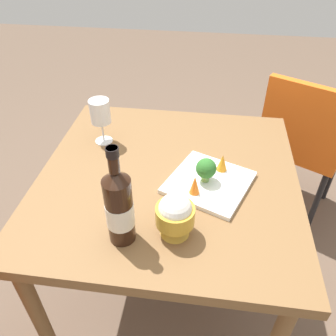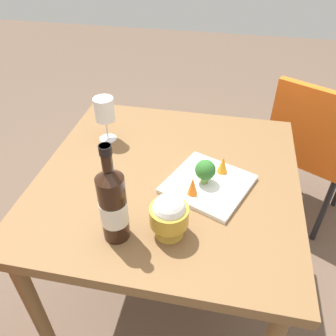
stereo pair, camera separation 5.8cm
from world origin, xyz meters
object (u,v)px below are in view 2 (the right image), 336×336
rice_bowl (169,215)px  broccoli_floret (205,170)px  carrot_garnish_right (193,186)px  chair_by_wall (312,144)px  carrot_garnish_left (223,165)px  serving_plate (208,184)px  wine_glass (104,111)px  wine_bottle (113,204)px

rice_bowl → broccoli_floret: bearing=161.5°
broccoli_floret → carrot_garnish_right: (0.06, -0.03, -0.02)m
chair_by_wall → carrot_garnish_left: (0.58, -0.42, 0.25)m
rice_bowl → serving_plate: bearing=158.6°
chair_by_wall → wine_glass: size_ratio=4.75×
serving_plate → broccoli_floret: (0.00, -0.01, 0.06)m
wine_glass → broccoli_floret: bearing=63.6°
broccoli_floret → carrot_garnish_left: 0.09m
rice_bowl → carrot_garnish_right: bearing=164.8°
wine_bottle → carrot_garnish_right: 0.28m
rice_bowl → serving_plate: rice_bowl is taller
broccoli_floret → carrot_garnish_left: broccoli_floret is taller
chair_by_wall → wine_glass: (0.45, -0.89, 0.33)m
wine_glass → carrot_garnish_left: bearing=73.5°
rice_bowl → chair_by_wall: bearing=147.7°
chair_by_wall → rice_bowl: (0.87, -0.55, 0.28)m
wine_glass → rice_bowl: size_ratio=1.26×
rice_bowl → broccoli_floret: rice_bowl is taller
wine_bottle → broccoli_floret: bearing=139.8°
chair_by_wall → broccoli_floret: 0.85m
rice_bowl → broccoli_floret: size_ratio=1.65×
serving_plate → carrot_garnish_left: size_ratio=5.30×
chair_by_wall → broccoli_floret: bearing=-98.4°
carrot_garnish_right → chair_by_wall: bearing=144.5°
carrot_garnish_left → wine_glass: bearing=-106.5°
rice_bowl → carrot_garnish_right: (-0.16, 0.04, -0.02)m
chair_by_wall → serving_plate: size_ratio=2.60×
rice_bowl → carrot_garnish_left: size_ratio=2.30×
wine_bottle → broccoli_floret: 0.35m
carrot_garnish_right → wine_bottle: bearing=-43.9°
wine_bottle → carrot_garnish_left: 0.43m
wine_glass → carrot_garnish_left: size_ratio=2.90×
wine_glass → carrot_garnish_right: wine_glass is taller
serving_plate → carrot_garnish_left: carrot_garnish_left is taller
broccoli_floret → carrot_garnish_left: bearing=140.9°
wine_bottle → wine_glass: (-0.46, -0.19, 0.01)m
serving_plate → carrot_garnish_right: size_ratio=4.95×
serving_plate → carrot_garnish_left: bearing=148.4°
serving_plate → carrot_garnish_right: (0.07, -0.04, 0.04)m
carrot_garnish_right → serving_plate: bearing=145.3°
serving_plate → chair_by_wall: bearing=144.4°
wine_bottle → serving_plate: (-0.26, 0.23, -0.11)m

